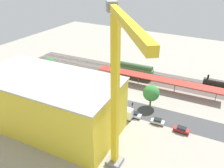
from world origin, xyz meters
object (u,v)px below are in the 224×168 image
(parked_car_0, at_px, (181,130))
(parked_car_3, at_px, (114,107))
(construction_building, at_px, (50,103))
(traffic_light, at_px, (132,108))
(box_truck_0, at_px, (118,111))
(locomotive, at_px, (223,86))
(platform_canopy_near, at_px, (156,78))
(parked_car_4, at_px, (95,102))
(street_tree_1, at_px, (62,71))
(street_tree_0, at_px, (151,93))
(parked_car_1, at_px, (158,121))
(box_truck_1, at_px, (86,100))
(parked_car_2, at_px, (134,115))
(tower_crane, at_px, (117,89))
(street_tree_2, at_px, (49,65))
(freight_coach_far, at_px, (131,69))

(parked_car_0, distance_m, parked_car_3, 22.90)
(construction_building, bearing_deg, traffic_light, -145.88)
(box_truck_0, distance_m, traffic_light, 5.09)
(locomotive, xyz_separation_m, traffic_light, (23.33, 33.51, 2.06))
(platform_canopy_near, relative_size, parked_car_4, 11.64)
(street_tree_1, bearing_deg, street_tree_0, 179.48)
(parked_car_1, distance_m, construction_building, 32.67)
(box_truck_0, bearing_deg, parked_car_0, -174.53)
(parked_car_4, bearing_deg, box_truck_0, 167.67)
(parked_car_1, height_order, parked_car_4, parked_car_4)
(construction_building, xyz_separation_m, box_truck_0, (-14.89, -13.85, -6.13))
(box_truck_0, relative_size, street_tree_0, 1.27)
(parked_car_0, bearing_deg, box_truck_1, 2.52)
(parked_car_0, xyz_separation_m, parked_car_2, (15.15, -0.12, 0.00))
(traffic_light, bearing_deg, platform_canopy_near, -89.72)
(traffic_light, bearing_deg, parked_car_3, -14.02)
(parked_car_3, height_order, tower_crane, tower_crane)
(street_tree_2, bearing_deg, platform_canopy_near, -163.86)
(locomotive, height_order, parked_car_1, locomotive)
(box_truck_0, xyz_separation_m, street_tree_0, (-7.18, -10.29, 3.45))
(parked_car_0, xyz_separation_m, parked_car_1, (7.38, -0.45, -0.03))
(box_truck_1, bearing_deg, tower_crane, 138.55)
(box_truck_0, xyz_separation_m, traffic_light, (-4.51, -0.92, 2.17))
(street_tree_0, xyz_separation_m, street_tree_1, (38.93, -0.35, -0.67))
(platform_canopy_near, distance_m, box_truck_1, 29.24)
(parked_car_3, bearing_deg, freight_coach_far, -77.82)
(freight_coach_far, relative_size, box_truck_0, 1.90)
(parked_car_0, relative_size, parked_car_2, 0.95)
(tower_crane, relative_size, street_tree_2, 4.37)
(freight_coach_far, height_order, box_truck_0, freight_coach_far)
(parked_car_1, bearing_deg, construction_building, 30.56)
(box_truck_1, xyz_separation_m, traffic_light, (-17.31, -0.45, 2.32))
(box_truck_1, distance_m, street_tree_1, 21.71)
(tower_crane, xyz_separation_m, traffic_light, (5.12, -20.26, -18.09))
(box_truck_0, distance_m, street_tree_0, 13.02)
(parked_car_3, relative_size, street_tree_0, 0.61)
(parked_car_1, xyz_separation_m, box_truck_0, (12.55, 2.36, 1.05))
(parked_car_2, relative_size, box_truck_1, 0.58)
(parked_car_0, bearing_deg, parked_car_4, -0.51)
(street_tree_1, bearing_deg, construction_building, 124.53)
(parked_car_3, bearing_deg, construction_building, 54.35)
(parked_car_2, distance_m, street_tree_2, 45.13)
(traffic_light, bearing_deg, box_truck_1, 1.50)
(parked_car_0, distance_m, box_truck_0, 20.05)
(freight_coach_far, distance_m, box_truck_1, 29.06)
(freight_coach_far, xyz_separation_m, parked_car_3, (-5.70, 26.41, -2.37))
(platform_canopy_near, bearing_deg, parked_car_4, 56.63)
(tower_crane, bearing_deg, box_truck_0, -63.52)
(street_tree_0, relative_size, traffic_light, 1.36)
(parked_car_4, bearing_deg, platform_canopy_near, -123.37)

